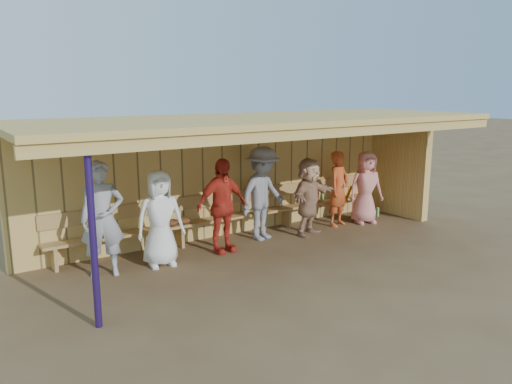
# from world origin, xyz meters

# --- Properties ---
(ground) EXTENTS (90.00, 90.00, 0.00)m
(ground) POSITION_xyz_m (0.00, 0.00, 0.00)
(ground) COLOR brown
(ground) RESTS_ON ground
(player_a) EXTENTS (0.78, 0.61, 1.89)m
(player_a) POSITION_xyz_m (-2.96, 0.37, 0.95)
(player_a) COLOR #989AA1
(player_a) RESTS_ON ground
(player_b) EXTENTS (0.88, 0.63, 1.67)m
(player_b) POSITION_xyz_m (-2.01, 0.29, 0.83)
(player_b) COLOR white
(player_b) RESTS_ON ground
(player_d) EXTENTS (1.06, 0.50, 1.76)m
(player_d) POSITION_xyz_m (-0.77, 0.33, 0.88)
(player_d) COLOR red
(player_d) RESTS_ON ground
(player_e) EXTENTS (1.36, 1.00, 1.88)m
(player_e) POSITION_xyz_m (0.32, 0.58, 0.94)
(player_e) COLOR gray
(player_e) RESTS_ON ground
(player_f) EXTENTS (1.57, 1.01, 1.62)m
(player_f) POSITION_xyz_m (1.28, 0.30, 0.81)
(player_f) COLOR tan
(player_f) RESTS_ON ground
(player_g) EXTENTS (0.70, 0.56, 1.66)m
(player_g) POSITION_xyz_m (2.29, 0.49, 0.83)
(player_g) COLOR #C94C20
(player_g) RESTS_ON ground
(player_h) EXTENTS (0.92, 0.73, 1.63)m
(player_h) POSITION_xyz_m (2.96, 0.33, 0.82)
(player_h) COLOR #E0887E
(player_h) RESTS_ON ground
(dugout_structure) EXTENTS (8.80, 3.20, 2.50)m
(dugout_structure) POSITION_xyz_m (0.39, 0.69, 1.69)
(dugout_structure) COLOR tan
(dugout_structure) RESTS_ON ground
(bench) EXTENTS (7.60, 0.34, 0.93)m
(bench) POSITION_xyz_m (0.00, 1.12, 0.53)
(bench) COLOR tan
(bench) RESTS_ON ground
(dugout_equipment) EXTENTS (6.61, 0.62, 0.80)m
(dugout_equipment) POSITION_xyz_m (-0.90, 0.99, 0.49)
(dugout_equipment) COLOR orange
(dugout_equipment) RESTS_ON ground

